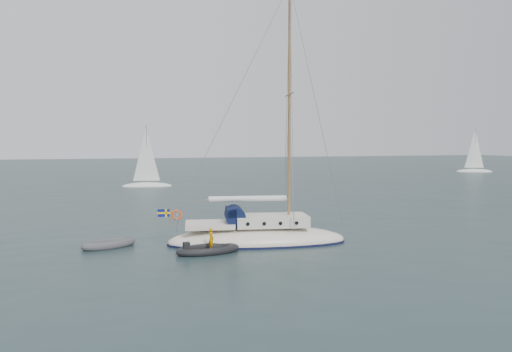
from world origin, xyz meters
name	(u,v)px	position (x,y,z in m)	size (l,w,h in m)	color
ground	(281,235)	(0.00, 0.00, 0.00)	(300.00, 300.00, 0.00)	black
sailboat	(258,224)	(-2.17, -2.12, 1.13)	(10.48, 3.14, 14.93)	beige
dinghy	(109,244)	(-10.12, -0.59, 0.19)	(3.02, 1.36, 0.43)	#49494D
rib	(208,249)	(-5.32, -3.57, 0.20)	(3.40, 1.55, 1.30)	black
distant_yacht_c	(146,159)	(-4.69, 35.97, 3.55)	(6.27, 3.34, 8.31)	silver
distant_yacht_b	(475,152)	(57.10, 48.58, 3.81)	(6.74, 3.59, 8.93)	silver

